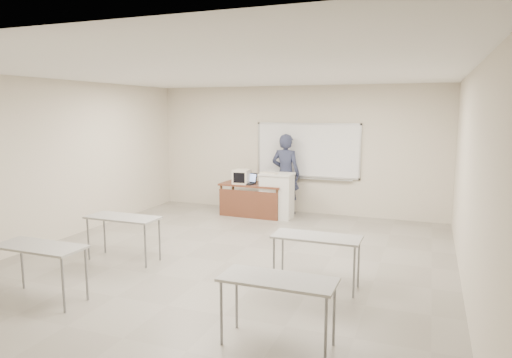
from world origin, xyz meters
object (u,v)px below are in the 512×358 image
at_px(instructor_desk, 252,192).
at_px(mouse, 277,184).
at_px(whiteboard, 308,151).
at_px(laptop, 248,181).
at_px(presenter, 286,174).
at_px(crt_monitor, 242,177).
at_px(keyboard, 269,173).
at_px(podium, 277,196).

xyz_separation_m(instructor_desk, mouse, (0.55, 0.16, 0.21)).
bearing_deg(whiteboard, laptop, -146.52).
bearing_deg(whiteboard, presenter, -153.88).
relative_size(crt_monitor, presenter, 0.22).
height_order(laptop, keyboard, keyboard).
distance_m(keyboard, presenter, 0.69).
relative_size(instructor_desk, laptop, 4.51).
xyz_separation_m(laptop, keyboard, (0.55, -0.10, 0.23)).
height_order(podium, presenter, presenter).
distance_m(mouse, presenter, 0.44).
bearing_deg(keyboard, whiteboard, 70.34).
xyz_separation_m(podium, presenter, (0.03, 0.54, 0.43)).
relative_size(whiteboard, presenter, 1.31).
bearing_deg(podium, whiteboard, 55.56).
height_order(instructor_desk, podium, podium).
height_order(whiteboard, keyboard, whiteboard).
bearing_deg(laptop, crt_monitor, -165.01).
xyz_separation_m(instructor_desk, crt_monitor, (-0.25, -0.01, 0.36)).
bearing_deg(podium, laptop, -179.40).
height_order(podium, keyboard, keyboard).
height_order(whiteboard, instructor_desk, whiteboard).
bearing_deg(podium, mouse, 106.22).
bearing_deg(laptop, podium, 16.73).
bearing_deg(keyboard, presenter, 90.90).
height_order(instructor_desk, keyboard, keyboard).
distance_m(instructor_desk, laptop, 0.27).
xyz_separation_m(instructor_desk, presenter, (0.63, 0.55, 0.39)).
height_order(laptop, presenter, presenter).
height_order(whiteboard, crt_monitor, whiteboard).
bearing_deg(crt_monitor, keyboard, -10.63).
bearing_deg(mouse, laptop, -165.00).
bearing_deg(podium, instructor_desk, 179.79).
relative_size(crt_monitor, laptop, 1.22).
xyz_separation_m(whiteboard, presenter, (-0.47, -0.23, -0.53)).
height_order(crt_monitor, laptop, crt_monitor).
relative_size(mouse, presenter, 0.05).
bearing_deg(mouse, crt_monitor, -167.67).
bearing_deg(keyboard, laptop, -173.40).
bearing_deg(presenter, whiteboard, -150.11).
bearing_deg(keyboard, podium, 55.20).
relative_size(instructor_desk, keyboard, 3.56).
xyz_separation_m(podium, keyboard, (-0.15, -0.12, 0.52)).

